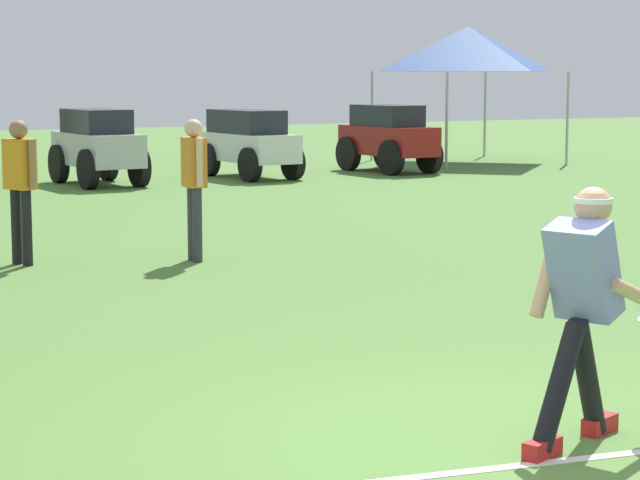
{
  "coord_description": "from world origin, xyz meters",
  "views": [
    {
      "loc": [
        -3.79,
        -5.62,
        2.05
      ],
      "look_at": [
        0.16,
        2.03,
        0.9
      ],
      "focal_mm": 70.0,
      "sensor_mm": 36.0,
      "label": 1
    }
  ],
  "objects_px": {
    "teammate_midfield": "(194,176)",
    "parked_car_slot_f": "(388,136)",
    "parked_car_slot_e": "(249,141)",
    "event_tent": "(468,49)",
    "parked_car_slot_d": "(97,145)",
    "frisbee_thrower": "(583,301)",
    "teammate_deep": "(20,178)"
  },
  "relations": [
    {
      "from": "frisbee_thrower",
      "to": "event_tent",
      "type": "distance_m",
      "value": 22.31
    },
    {
      "from": "teammate_deep",
      "to": "event_tent",
      "type": "bearing_deg",
      "value": 39.7
    },
    {
      "from": "parked_car_slot_d",
      "to": "event_tent",
      "type": "bearing_deg",
      "value": 10.41
    },
    {
      "from": "parked_car_slot_f",
      "to": "teammate_midfield",
      "type": "bearing_deg",
      "value": -129.9
    },
    {
      "from": "frisbee_thrower",
      "to": "event_tent",
      "type": "relative_size",
      "value": 0.42
    },
    {
      "from": "parked_car_slot_d",
      "to": "parked_car_slot_f",
      "type": "xyz_separation_m",
      "value": [
        6.34,
        0.17,
        0.0
      ]
    },
    {
      "from": "teammate_midfield",
      "to": "parked_car_slot_d",
      "type": "relative_size",
      "value": 0.65
    },
    {
      "from": "frisbee_thrower",
      "to": "teammate_midfield",
      "type": "bearing_deg",
      "value": 85.23
    },
    {
      "from": "frisbee_thrower",
      "to": "parked_car_slot_f",
      "type": "xyz_separation_m",
      "value": [
        8.88,
        17.24,
        -0.06
      ]
    },
    {
      "from": "parked_car_slot_d",
      "to": "event_tent",
      "type": "height_order",
      "value": "event_tent"
    },
    {
      "from": "teammate_midfield",
      "to": "event_tent",
      "type": "bearing_deg",
      "value": 45.35
    },
    {
      "from": "teammate_deep",
      "to": "parked_car_slot_e",
      "type": "xyz_separation_m",
      "value": [
        6.83,
        9.27,
        -0.22
      ]
    },
    {
      "from": "frisbee_thrower",
      "to": "parked_car_slot_e",
      "type": "bearing_deg",
      "value": 71.75
    },
    {
      "from": "frisbee_thrower",
      "to": "parked_car_slot_e",
      "type": "xyz_separation_m",
      "value": [
        5.68,
        17.21,
        -0.08
      ]
    },
    {
      "from": "parked_car_slot_f",
      "to": "parked_car_slot_d",
      "type": "bearing_deg",
      "value": -178.43
    },
    {
      "from": "teammate_deep",
      "to": "parked_car_slot_e",
      "type": "height_order",
      "value": "teammate_deep"
    },
    {
      "from": "parked_car_slot_d",
      "to": "teammate_midfield",
      "type": "bearing_deg",
      "value": -101.21
    },
    {
      "from": "parked_car_slot_e",
      "to": "event_tent",
      "type": "xyz_separation_m",
      "value": [
        6.23,
        1.57,
        1.89
      ]
    },
    {
      "from": "parked_car_slot_e",
      "to": "event_tent",
      "type": "height_order",
      "value": "event_tent"
    },
    {
      "from": "parked_car_slot_d",
      "to": "parked_car_slot_e",
      "type": "height_order",
      "value": "parked_car_slot_d"
    },
    {
      "from": "parked_car_slot_d",
      "to": "event_tent",
      "type": "xyz_separation_m",
      "value": [
        9.37,
        1.72,
        1.86
      ]
    },
    {
      "from": "teammate_midfield",
      "to": "parked_car_slot_f",
      "type": "height_order",
      "value": "teammate_midfield"
    },
    {
      "from": "teammate_deep",
      "to": "event_tent",
      "type": "xyz_separation_m",
      "value": [
        13.06,
        10.84,
        1.67
      ]
    },
    {
      "from": "parked_car_slot_f",
      "to": "event_tent",
      "type": "distance_m",
      "value": 3.88
    },
    {
      "from": "teammate_midfield",
      "to": "parked_car_slot_d",
      "type": "height_order",
      "value": "teammate_midfield"
    },
    {
      "from": "teammate_midfield",
      "to": "event_tent",
      "type": "height_order",
      "value": "event_tent"
    },
    {
      "from": "parked_car_slot_e",
      "to": "event_tent",
      "type": "relative_size",
      "value": 0.73
    },
    {
      "from": "parked_car_slot_e",
      "to": "event_tent",
      "type": "distance_m",
      "value": 6.7
    },
    {
      "from": "teammate_deep",
      "to": "event_tent",
      "type": "distance_m",
      "value": 17.05
    },
    {
      "from": "teammate_deep",
      "to": "parked_car_slot_d",
      "type": "distance_m",
      "value": 9.84
    },
    {
      "from": "teammate_deep",
      "to": "parked_car_slot_f",
      "type": "xyz_separation_m",
      "value": [
        10.03,
        9.29,
        -0.2
      ]
    },
    {
      "from": "teammate_midfield",
      "to": "parked_car_slot_e",
      "type": "bearing_deg",
      "value": 62.83
    }
  ]
}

